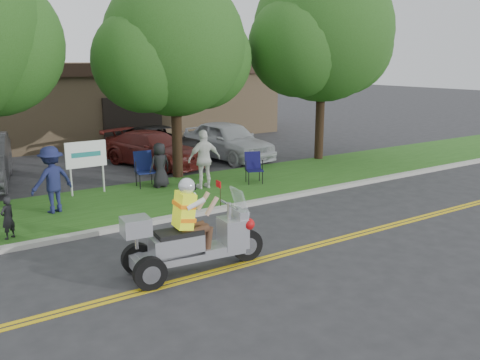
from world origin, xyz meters
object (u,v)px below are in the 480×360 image
lawn_chair_b (144,167)px  lawn_chair_a (253,165)px  parked_car_mid (160,144)px  parked_car_far_right (228,140)px  parked_car_right (154,149)px  trike_scooter (190,240)px  spectator_adult_right (204,159)px

lawn_chair_b → lawn_chair_a: bearing=-18.2°
lawn_chair_b → parked_car_mid: bearing=66.9°
parked_car_far_right → parked_car_right: bearing=166.9°
trike_scooter → parked_car_far_right: (6.97, 9.64, 0.13)m
parked_car_far_right → parked_car_mid: bearing=145.5°
trike_scooter → lawn_chair_b: trike_scooter is taller
parked_car_right → parked_car_far_right: parked_car_far_right is taller
parked_car_right → spectator_adult_right: bearing=-113.7°
parked_car_right → parked_car_mid: bearing=34.3°
trike_scooter → parked_car_mid: 11.94m
parked_car_mid → parked_car_far_right: size_ratio=1.06×
spectator_adult_right → parked_car_right: spectator_adult_right is taller
lawn_chair_b → parked_car_far_right: bearing=37.0°
trike_scooter → parked_car_mid: size_ratio=0.59×
lawn_chair_b → parked_car_mid: 4.97m
parked_car_far_right → spectator_adult_right: bearing=-134.9°
spectator_adult_right → parked_car_mid: 5.72m
lawn_chair_a → parked_car_far_right: (1.76, 4.42, 0.13)m
parked_car_mid → parked_car_right: (-0.70, -0.96, -0.02)m
parked_car_mid → parked_car_far_right: parked_car_far_right is taller
trike_scooter → spectator_adult_right: bearing=63.7°
lawn_chair_b → parked_car_far_right: size_ratio=0.24×
parked_car_right → lawn_chair_b: bearing=-138.5°
spectator_adult_right → parked_car_far_right: spectator_adult_right is taller
lawn_chair_a → spectator_adult_right: bearing=-165.6°
parked_car_mid → parked_car_right: bearing=-131.0°
parked_car_mid → trike_scooter: bearing=-117.0°
spectator_adult_right → parked_car_right: bearing=-89.0°
trike_scooter → parked_car_right: bearing=75.6°
trike_scooter → lawn_chair_b: bearing=80.0°
lawn_chair_a → parked_car_far_right: size_ratio=0.22×
lawn_chair_a → parked_car_far_right: 4.75m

